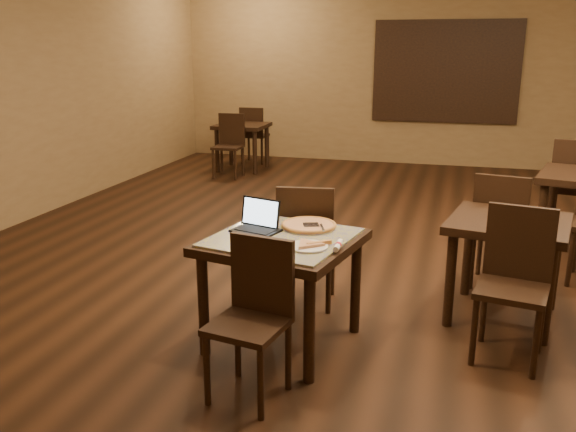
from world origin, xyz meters
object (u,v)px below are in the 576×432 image
(chair_main_near, at_px, (254,308))
(chair_main_far, at_px, (306,239))
(other_table_b_chair_far, at_px, (253,132))
(other_table_b_chair_near, at_px, (230,141))
(other_table_b, at_px, (242,132))
(other_table_c_chair_far, at_px, (500,225))
(pizza_pan, at_px, (309,227))
(other_table_c_chair_near, at_px, (515,274))
(tiled_table, at_px, (282,251))
(laptop, at_px, (258,222))
(other_table_c, at_px, (508,237))
(other_table_a_chair_far, at_px, (575,183))

(chair_main_near, height_order, chair_main_far, chair_main_far)
(chair_main_near, distance_m, other_table_b_chair_far, 7.20)
(chair_main_far, bearing_deg, other_table_b_chair_near, -69.59)
(other_table_b, height_order, other_table_c_chair_far, other_table_c_chair_far)
(pizza_pan, xyz_separation_m, other_table_c_chair_near, (1.36, 0.02, -0.21))
(tiled_table, height_order, laptop, laptop)
(other_table_b_chair_far, bearing_deg, other_table_b_chair_near, 89.46)
(laptop, bearing_deg, pizza_pan, 40.18)
(other_table_b, bearing_deg, other_table_b_chair_near, -90.54)
(other_table_b_chair_far, height_order, other_table_c, other_table_b_chair_far)
(other_table_c_chair_far, bearing_deg, laptop, 49.36)
(other_table_c, bearing_deg, laptop, -145.31)
(laptop, bearing_deg, other_table_a_chair_far, 66.80)
(chair_main_far, xyz_separation_m, other_table_c_chair_near, (1.47, -0.36, 0.00))
(other_table_a_chair_far, distance_m, other_table_c, 2.39)
(laptop, bearing_deg, tiled_table, -9.86)
(other_table_b, height_order, other_table_b_chair_near, other_table_b_chair_near)
(other_table_b_chair_far, bearing_deg, chair_main_near, 108.47)
(other_table_c_chair_near, bearing_deg, tiled_table, -159.28)
(other_table_b_chair_near, distance_m, other_table_b_chair_far, 1.12)
(tiled_table, relative_size, chair_main_far, 1.11)
(laptop, relative_size, other_table_b_chair_far, 0.36)
(laptop, bearing_deg, other_table_b, 127.24)
(pizza_pan, bearing_deg, other_table_b_chair_near, 116.83)
(other_table_b_chair_far, relative_size, other_table_c, 1.01)
(other_table_b, bearing_deg, other_table_c_chair_near, -55.18)
(chair_main_near, distance_m, other_table_c, 2.06)
(chair_main_near, xyz_separation_m, other_table_b_chair_far, (-2.34, 6.81, 0.02))
(tiled_table, xyz_separation_m, other_table_b_chair_far, (-2.32, 6.19, -0.12))
(chair_main_near, xyz_separation_m, chair_main_far, (-0.00, 1.23, 0.03))
(other_table_b, bearing_deg, other_table_b_chair_far, 89.46)
(other_table_b_chair_far, bearing_deg, other_table_c_chair_near, 122.18)
(laptop, height_order, other_table_a_chair_far, other_table_a_chair_far)
(other_table_c_chair_far, bearing_deg, other_table_c_chair_near, 102.47)
(other_table_b, bearing_deg, laptop, -69.48)
(chair_main_near, distance_m, other_table_a_chair_far, 4.33)
(pizza_pan, xyz_separation_m, other_table_b, (-2.44, 5.39, -0.15))
(chair_main_near, bearing_deg, other_table_a_chair_far, 68.80)
(laptop, bearing_deg, chair_main_far, 84.06)
(chair_main_far, bearing_deg, pizza_pan, 99.02)
(other_table_b_chair_near, bearing_deg, other_table_b, 89.46)
(other_table_b, relative_size, other_table_c, 0.84)
(chair_main_near, height_order, laptop, laptop)
(chair_main_far, xyz_separation_m, other_table_b, (-2.33, 5.02, 0.06))
(other_table_b_chair_far, bearing_deg, tiled_table, 110.09)
(laptop, relative_size, other_table_c_chair_near, 0.35)
(other_table_b, distance_m, other_table_c_chair_near, 6.58)
(pizza_pan, distance_m, other_table_c, 1.47)
(laptop, bearing_deg, other_table_c, 40.09)
(other_table_c_chair_near, distance_m, other_table_c_chair_far, 1.15)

